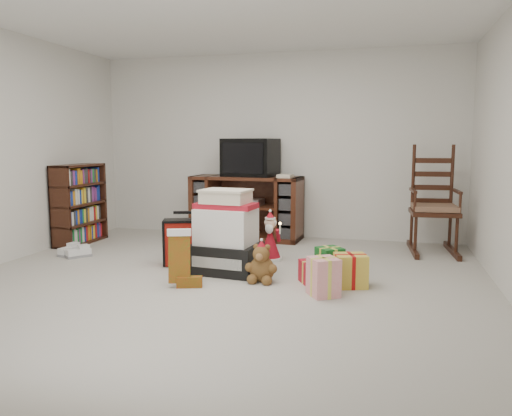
{
  "coord_description": "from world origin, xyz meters",
  "views": [
    {
      "loc": [
        1.5,
        -4.23,
        1.3
      ],
      "look_at": [
        0.22,
        0.6,
        0.64
      ],
      "focal_mm": 35.0,
      "sensor_mm": 36.0,
      "label": 1
    }
  ],
  "objects_px": {
    "red_suitcase": "(183,242)",
    "mrs_claus_figurine": "(220,241)",
    "rocking_chair": "(433,214)",
    "bookshelf": "(80,205)",
    "gift_cluster": "(324,268)",
    "santa_figurine": "(270,241)",
    "crt_television": "(250,157)",
    "teddy_bear": "(262,265)",
    "gift_pile": "(226,237)",
    "tv_stand": "(246,207)",
    "sneaker_pair": "(74,252)"
  },
  "relations": [
    {
      "from": "gift_pile",
      "to": "santa_figurine",
      "type": "xyz_separation_m",
      "value": [
        0.3,
        0.62,
        -0.15
      ]
    },
    {
      "from": "rocking_chair",
      "to": "crt_television",
      "type": "height_order",
      "value": "crt_television"
    },
    {
      "from": "santa_figurine",
      "to": "mrs_claus_figurine",
      "type": "relative_size",
      "value": 0.82
    },
    {
      "from": "tv_stand",
      "to": "red_suitcase",
      "type": "distance_m",
      "value": 1.64
    },
    {
      "from": "mrs_claus_figurine",
      "to": "gift_cluster",
      "type": "bearing_deg",
      "value": -19.41
    },
    {
      "from": "rocking_chair",
      "to": "mrs_claus_figurine",
      "type": "bearing_deg",
      "value": -154.05
    },
    {
      "from": "gift_pile",
      "to": "mrs_claus_figurine",
      "type": "height_order",
      "value": "gift_pile"
    },
    {
      "from": "rocking_chair",
      "to": "gift_cluster",
      "type": "bearing_deg",
      "value": -126.57
    },
    {
      "from": "bookshelf",
      "to": "red_suitcase",
      "type": "bearing_deg",
      "value": -23.33
    },
    {
      "from": "santa_figurine",
      "to": "gift_pile",
      "type": "bearing_deg",
      "value": -116.07
    },
    {
      "from": "tv_stand",
      "to": "sneaker_pair",
      "type": "relative_size",
      "value": 3.89
    },
    {
      "from": "tv_stand",
      "to": "rocking_chair",
      "type": "xyz_separation_m",
      "value": [
        2.38,
        -0.21,
        0.03
      ]
    },
    {
      "from": "santa_figurine",
      "to": "mrs_claus_figurine",
      "type": "height_order",
      "value": "mrs_claus_figurine"
    },
    {
      "from": "gift_cluster",
      "to": "red_suitcase",
      "type": "bearing_deg",
      "value": 168.89
    },
    {
      "from": "gift_pile",
      "to": "teddy_bear",
      "type": "height_order",
      "value": "gift_pile"
    },
    {
      "from": "gift_pile",
      "to": "teddy_bear",
      "type": "xyz_separation_m",
      "value": [
        0.43,
        -0.24,
        -0.2
      ]
    },
    {
      "from": "gift_cluster",
      "to": "teddy_bear",
      "type": "bearing_deg",
      "value": -169.76
    },
    {
      "from": "bookshelf",
      "to": "teddy_bear",
      "type": "xyz_separation_m",
      "value": [
        2.72,
        -1.16,
        -0.34
      ]
    },
    {
      "from": "gift_pile",
      "to": "red_suitcase",
      "type": "distance_m",
      "value": 0.58
    },
    {
      "from": "mrs_claus_figurine",
      "to": "gift_cluster",
      "type": "relative_size",
      "value": 0.73
    },
    {
      "from": "crt_television",
      "to": "rocking_chair",
      "type": "bearing_deg",
      "value": 2.81
    },
    {
      "from": "santa_figurine",
      "to": "gift_cluster",
      "type": "xyz_separation_m",
      "value": [
        0.69,
        -0.76,
        -0.07
      ]
    },
    {
      "from": "santa_figurine",
      "to": "teddy_bear",
      "type": "bearing_deg",
      "value": -81.87
    },
    {
      "from": "gift_cluster",
      "to": "crt_television",
      "type": "distance_m",
      "value": 2.5
    },
    {
      "from": "bookshelf",
      "to": "gift_cluster",
      "type": "distance_m",
      "value": 3.47
    },
    {
      "from": "bookshelf",
      "to": "gift_pile",
      "type": "xyz_separation_m",
      "value": [
        2.29,
        -0.92,
        -0.13
      ]
    },
    {
      "from": "gift_pile",
      "to": "tv_stand",
      "type": "bearing_deg",
      "value": 105.15
    },
    {
      "from": "teddy_bear",
      "to": "crt_television",
      "type": "xyz_separation_m",
      "value": [
        -0.68,
        2.04,
        0.94
      ]
    },
    {
      "from": "red_suitcase",
      "to": "gift_pile",
      "type": "bearing_deg",
      "value": -36.07
    },
    {
      "from": "gift_cluster",
      "to": "rocking_chair",
      "type": "bearing_deg",
      "value": 57.43
    },
    {
      "from": "bookshelf",
      "to": "santa_figurine",
      "type": "xyz_separation_m",
      "value": [
        2.6,
        -0.3,
        -0.28
      ]
    },
    {
      "from": "tv_stand",
      "to": "rocking_chair",
      "type": "relative_size",
      "value": 1.13
    },
    {
      "from": "red_suitcase",
      "to": "mrs_claus_figurine",
      "type": "height_order",
      "value": "mrs_claus_figurine"
    },
    {
      "from": "gift_pile",
      "to": "gift_cluster",
      "type": "bearing_deg",
      "value": -2.02
    },
    {
      "from": "bookshelf",
      "to": "sneaker_pair",
      "type": "bearing_deg",
      "value": -61.51
    },
    {
      "from": "sneaker_pair",
      "to": "gift_cluster",
      "type": "distance_m",
      "value": 2.94
    },
    {
      "from": "rocking_chair",
      "to": "gift_cluster",
      "type": "xyz_separation_m",
      "value": [
        -1.08,
        -1.7,
        -0.31
      ]
    },
    {
      "from": "santa_figurine",
      "to": "gift_cluster",
      "type": "relative_size",
      "value": 0.6
    },
    {
      "from": "tv_stand",
      "to": "crt_television",
      "type": "relative_size",
      "value": 2.01
    },
    {
      "from": "red_suitcase",
      "to": "crt_television",
      "type": "height_order",
      "value": "crt_television"
    },
    {
      "from": "gift_pile",
      "to": "bookshelf",
      "type": "bearing_deg",
      "value": 163.74
    },
    {
      "from": "red_suitcase",
      "to": "mrs_claus_figurine",
      "type": "bearing_deg",
      "value": -3.49
    },
    {
      "from": "teddy_bear",
      "to": "bookshelf",
      "type": "bearing_deg",
      "value": 156.91
    },
    {
      "from": "santa_figurine",
      "to": "crt_television",
      "type": "xyz_separation_m",
      "value": [
        -0.55,
        1.19,
        0.88
      ]
    },
    {
      "from": "gift_pile",
      "to": "santa_figurine",
      "type": "bearing_deg",
      "value": 69.59
    },
    {
      "from": "red_suitcase",
      "to": "mrs_claus_figurine",
      "type": "xyz_separation_m",
      "value": [
        0.38,
        0.11,
        0.01
      ]
    },
    {
      "from": "tv_stand",
      "to": "red_suitcase",
      "type": "xyz_separation_m",
      "value": [
        -0.25,
        -1.61,
        -0.18
      ]
    },
    {
      "from": "tv_stand",
      "to": "crt_television",
      "type": "xyz_separation_m",
      "value": [
        0.05,
        0.03,
        0.67
      ]
    },
    {
      "from": "tv_stand",
      "to": "gift_pile",
      "type": "relative_size",
      "value": 1.84
    },
    {
      "from": "mrs_claus_figurine",
      "to": "sneaker_pair",
      "type": "distance_m",
      "value": 1.77
    }
  ]
}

